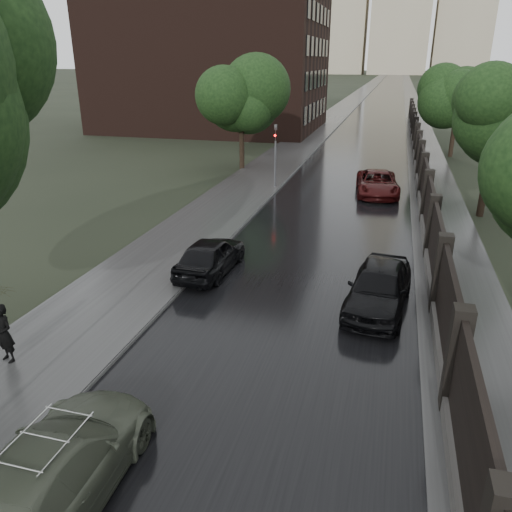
% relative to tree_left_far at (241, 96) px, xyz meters
% --- Properties ---
extents(road, '(8.00, 420.00, 0.02)m').
position_rel_tree_left_far_xyz_m(road, '(8.00, 160.00, -5.23)').
color(road, black).
rests_on(road, ground).
extents(sidewalk_left, '(4.00, 420.00, 0.16)m').
position_rel_tree_left_far_xyz_m(sidewalk_left, '(2.00, 160.00, -5.16)').
color(sidewalk_left, '#2D2D2D').
rests_on(sidewalk_left, ground).
extents(verge_right, '(3.00, 420.00, 0.08)m').
position_rel_tree_left_far_xyz_m(verge_right, '(13.50, 160.00, -5.20)').
color(verge_right, '#2D2D2D').
rests_on(verge_right, ground).
extents(fence_right, '(0.45, 75.72, 2.70)m').
position_rel_tree_left_far_xyz_m(fence_right, '(12.60, 2.01, -4.23)').
color(fence_right, '#383533').
rests_on(fence_right, ground).
extents(tree_left_far, '(4.25, 4.25, 7.39)m').
position_rel_tree_left_far_xyz_m(tree_left_far, '(0.00, 0.00, 0.00)').
color(tree_left_far, black).
rests_on(tree_left_far, ground).
extents(tree_right_b, '(4.08, 4.08, 7.01)m').
position_rel_tree_left_far_xyz_m(tree_right_b, '(15.50, -8.00, -0.29)').
color(tree_right_b, black).
rests_on(tree_right_b, ground).
extents(tree_right_c, '(4.08, 4.08, 7.01)m').
position_rel_tree_left_far_xyz_m(tree_right_c, '(15.50, 10.00, -0.29)').
color(tree_right_c, black).
rests_on(tree_right_c, ground).
extents(traffic_light, '(0.16, 0.32, 4.00)m').
position_rel_tree_left_far_xyz_m(traffic_light, '(3.70, -5.01, -2.84)').
color(traffic_light, '#59595E').
rests_on(traffic_light, ground).
extents(brick_building, '(24.00, 18.00, 20.00)m').
position_rel_tree_left_far_xyz_m(brick_building, '(-10.00, 22.00, 4.76)').
color(brick_building, black).
rests_on(brick_building, ground).
extents(volga_sedan, '(2.36, 5.35, 1.53)m').
position_rel_tree_left_far_xyz_m(volga_sedan, '(5.40, -29.77, -4.48)').
color(volga_sedan, '#424839').
rests_on(volga_sedan, ground).
extents(hatchback_left, '(1.86, 4.22, 1.41)m').
position_rel_tree_left_far_xyz_m(hatchback_left, '(4.40, -18.79, -4.54)').
color(hatchback_left, black).
rests_on(hatchback_left, ground).
extents(car_right_near, '(2.32, 4.77, 1.57)m').
position_rel_tree_left_far_xyz_m(car_right_near, '(10.75, -20.18, -4.46)').
color(car_right_near, black).
rests_on(car_right_near, ground).
extents(car_right_far, '(2.89, 5.37, 1.43)m').
position_rel_tree_left_far_xyz_m(car_right_far, '(10.04, -4.92, -4.53)').
color(car_right_far, '#340B0B').
rests_on(car_right_far, ground).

